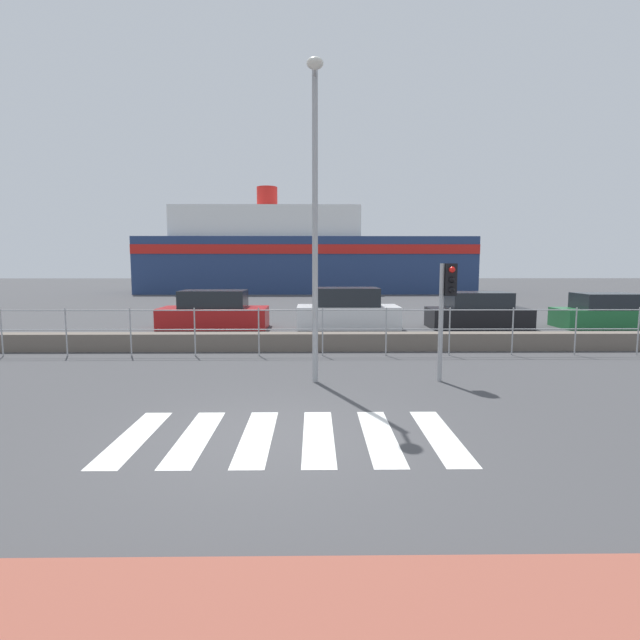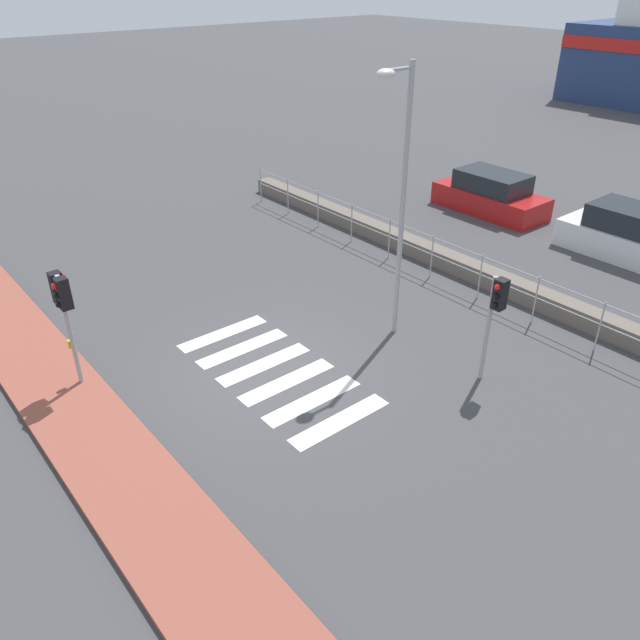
{
  "view_description": "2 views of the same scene",
  "coord_description": "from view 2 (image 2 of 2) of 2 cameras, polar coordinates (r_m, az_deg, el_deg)",
  "views": [
    {
      "loc": [
        0.63,
        -7.08,
        2.53
      ],
      "look_at": [
        0.75,
        2.0,
        1.5
      ],
      "focal_mm": 28.0,
      "sensor_mm": 36.0,
      "label": 1
    },
    {
      "loc": [
        9.97,
        -6.68,
        8.14
      ],
      "look_at": [
        0.64,
        1.0,
        1.2
      ],
      "focal_mm": 35.0,
      "sensor_mm": 36.0,
      "label": 2
    }
  ],
  "objects": [
    {
      "name": "parked_car_white",
      "position": [
        22.05,
        26.31,
        6.95
      ],
      "size": [
        3.98,
        1.87,
        1.59
      ],
      "color": "silver",
      "rests_on": "ground_plane"
    },
    {
      "name": "ground_plane",
      "position": [
        14.5,
        -4.68,
        -4.39
      ],
      "size": [
        160.0,
        160.0,
        0.0
      ],
      "primitive_type": "plane",
      "color": "#424244"
    },
    {
      "name": "parked_car_red",
      "position": [
        24.47,
        15.33,
        10.97
      ],
      "size": [
        4.17,
        1.82,
        1.49
      ],
      "color": "#B21919",
      "rests_on": "ground_plane"
    },
    {
      "name": "harbor_fence",
      "position": [
        18.06,
        12.31,
        5.38
      ],
      "size": [
        19.32,
        0.04,
        1.33
      ],
      "color": "#9EA0A3",
      "rests_on": "ground_plane"
    },
    {
      "name": "traffic_light_near",
      "position": [
        13.81,
        -22.44,
        1.57
      ],
      "size": [
        0.58,
        0.41,
        2.71
      ],
      "color": "#9EA0A3",
      "rests_on": "ground_plane"
    },
    {
      "name": "crosswalk",
      "position": [
        14.33,
        -4.1,
        -4.81
      ],
      "size": [
        4.95,
        2.4,
        0.01
      ],
      "color": "silver",
      "rests_on": "ground_plane"
    },
    {
      "name": "streetlamp",
      "position": [
        14.25,
        7.25,
        12.53
      ],
      "size": [
        0.32,
        1.03,
        6.44
      ],
      "color": "#9EA0A3",
      "rests_on": "ground_plane"
    },
    {
      "name": "sidewalk_brick",
      "position": [
        13.09,
        -19.72,
        -10.38
      ],
      "size": [
        24.0,
        1.8,
        0.12
      ],
      "color": "#934C3D",
      "rests_on": "ground_plane"
    },
    {
      "name": "seawall",
      "position": [
        18.95,
        13.8,
        4.38
      ],
      "size": [
        21.43,
        0.55,
        0.51
      ],
      "color": "#6B6056",
      "rests_on": "ground_plane"
    },
    {
      "name": "traffic_light_far",
      "position": [
        13.58,
        15.72,
        1.12
      ],
      "size": [
        0.34,
        0.32,
        2.53
      ],
      "color": "#9EA0A3",
      "rests_on": "ground_plane"
    }
  ]
}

